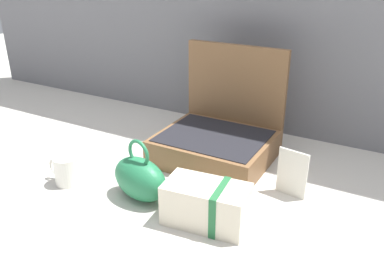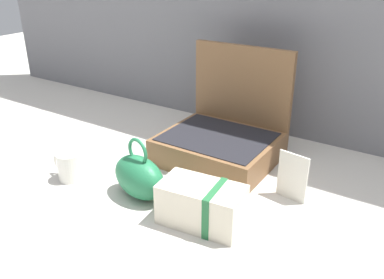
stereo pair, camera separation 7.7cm
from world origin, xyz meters
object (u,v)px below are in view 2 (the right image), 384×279
Objects in this scene: open_suitcase at (223,137)px; teal_pouch_handbag at (139,177)px; info_card_left at (292,177)px; cream_toiletry_bag at (203,205)px; coffee_mug at (69,166)px.

open_suitcase reaches higher than teal_pouch_handbag.
info_card_left is at bearing -23.00° from open_suitcase.
cream_toiletry_bag reaches higher than coffee_mug.
coffee_mug is at bearing -130.05° from open_suitcase.
teal_pouch_handbag reaches higher than info_card_left.
coffee_mug is 0.77× the size of info_card_left.
open_suitcase is 2.57× the size of info_card_left.
info_card_left is (0.32, -0.13, -0.01)m from open_suitcase.
open_suitcase reaches higher than coffee_mug.
cream_toiletry_bag is at bearing -68.74° from open_suitcase.
open_suitcase is 1.62× the size of cream_toiletry_bag.
coffee_mug is at bearing -176.61° from cream_toiletry_bag.
info_card_left is (0.16, 0.26, 0.02)m from cream_toiletry_bag.
cream_toiletry_bag is at bearing -3.23° from teal_pouch_handbag.
teal_pouch_handbag is 1.82× the size of coffee_mug.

